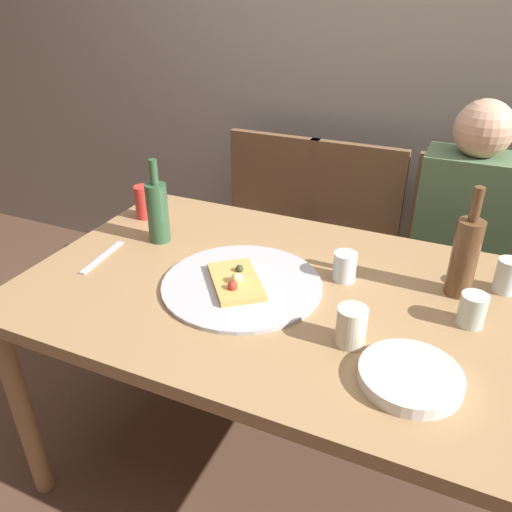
{
  "coord_description": "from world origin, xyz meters",
  "views": [
    {
      "loc": [
        0.44,
        -1.16,
        1.54
      ],
      "look_at": [
        -0.11,
        0.06,
        0.8
      ],
      "focal_mm": 35.57,
      "sensor_mm": 36.0,
      "label": 1
    }
  ],
  "objects_px": {
    "pizza_tray": "(242,284)",
    "pizza_slice_last": "(236,281)",
    "table_knife": "(102,257)",
    "guest_in_sweater": "(459,245)",
    "plate_stack": "(410,377)",
    "chair_right": "(456,256)",
    "wine_bottle": "(465,255)",
    "chair_middle": "(344,235)",
    "soda_can": "(144,202)",
    "wine_glass": "(345,266)",
    "beer_bottle": "(158,211)",
    "tumbler_far": "(507,276)",
    "dining_table": "(281,310)",
    "short_glass": "(351,326)",
    "chair_left": "(264,220)",
    "tumbler_near": "(472,310)"
  },
  "relations": [
    {
      "from": "plate_stack",
      "to": "chair_left",
      "type": "height_order",
      "value": "chair_left"
    },
    {
      "from": "pizza_slice_last",
      "to": "wine_bottle",
      "type": "relative_size",
      "value": 0.79
    },
    {
      "from": "beer_bottle",
      "to": "table_knife",
      "type": "height_order",
      "value": "beer_bottle"
    },
    {
      "from": "table_knife",
      "to": "chair_middle",
      "type": "relative_size",
      "value": 0.24
    },
    {
      "from": "wine_bottle",
      "to": "soda_can",
      "type": "height_order",
      "value": "wine_bottle"
    },
    {
      "from": "pizza_tray",
      "to": "chair_right",
      "type": "distance_m",
      "value": 1.09
    },
    {
      "from": "plate_stack",
      "to": "chair_right",
      "type": "xyz_separation_m",
      "value": [
        0.04,
        1.12,
        -0.25
      ]
    },
    {
      "from": "soda_can",
      "to": "wine_glass",
      "type": "bearing_deg",
      "value": -9.13
    },
    {
      "from": "pizza_slice_last",
      "to": "chair_middle",
      "type": "bearing_deg",
      "value": 84.63
    },
    {
      "from": "dining_table",
      "to": "table_knife",
      "type": "bearing_deg",
      "value": -173.42
    },
    {
      "from": "dining_table",
      "to": "chair_left",
      "type": "bearing_deg",
      "value": 116.46
    },
    {
      "from": "wine_glass",
      "to": "guest_in_sweater",
      "type": "bearing_deg",
      "value": 63.83
    },
    {
      "from": "guest_in_sweater",
      "to": "pizza_slice_last",
      "type": "bearing_deg",
      "value": 53.84
    },
    {
      "from": "table_knife",
      "to": "chair_left",
      "type": "height_order",
      "value": "chair_left"
    },
    {
      "from": "wine_glass",
      "to": "short_glass",
      "type": "bearing_deg",
      "value": -71.74
    },
    {
      "from": "beer_bottle",
      "to": "tumbler_far",
      "type": "relative_size",
      "value": 2.83
    },
    {
      "from": "tumbler_far",
      "to": "chair_middle",
      "type": "relative_size",
      "value": 0.11
    },
    {
      "from": "tumbler_near",
      "to": "chair_left",
      "type": "bearing_deg",
      "value": 138.46
    },
    {
      "from": "tumbler_near",
      "to": "soda_can",
      "type": "xyz_separation_m",
      "value": [
        -1.16,
        0.21,
        0.02
      ]
    },
    {
      "from": "plate_stack",
      "to": "dining_table",
      "type": "bearing_deg",
      "value": 148.59
    },
    {
      "from": "soda_can",
      "to": "chair_right",
      "type": "distance_m",
      "value": 1.29
    },
    {
      "from": "beer_bottle",
      "to": "pizza_tray",
      "type": "bearing_deg",
      "value": -21.7
    },
    {
      "from": "beer_bottle",
      "to": "short_glass",
      "type": "xyz_separation_m",
      "value": [
        0.74,
        -0.28,
        -0.06
      ]
    },
    {
      "from": "table_knife",
      "to": "wine_bottle",
      "type": "bearing_deg",
      "value": 97.55
    },
    {
      "from": "wine_glass",
      "to": "chair_right",
      "type": "height_order",
      "value": "chair_right"
    },
    {
      "from": "guest_in_sweater",
      "to": "pizza_tray",
      "type": "bearing_deg",
      "value": 53.86
    },
    {
      "from": "soda_can",
      "to": "table_knife",
      "type": "bearing_deg",
      "value": -80.11
    },
    {
      "from": "dining_table",
      "to": "short_glass",
      "type": "distance_m",
      "value": 0.32
    },
    {
      "from": "chair_middle",
      "to": "guest_in_sweater",
      "type": "distance_m",
      "value": 0.52
    },
    {
      "from": "table_knife",
      "to": "guest_in_sweater",
      "type": "relative_size",
      "value": 0.19
    },
    {
      "from": "tumbler_far",
      "to": "plate_stack",
      "type": "xyz_separation_m",
      "value": [
        -0.18,
        -0.49,
        -0.03
      ]
    },
    {
      "from": "pizza_tray",
      "to": "plate_stack",
      "type": "bearing_deg",
      "value": -22.02
    },
    {
      "from": "wine_bottle",
      "to": "plate_stack",
      "type": "relative_size",
      "value": 1.4
    },
    {
      "from": "soda_can",
      "to": "pizza_slice_last",
      "type": "bearing_deg",
      "value": -29.96
    },
    {
      "from": "pizza_slice_last",
      "to": "chair_middle",
      "type": "xyz_separation_m",
      "value": [
        0.09,
        0.93,
        -0.26
      ]
    },
    {
      "from": "beer_bottle",
      "to": "tumbler_far",
      "type": "xyz_separation_m",
      "value": [
        1.08,
        0.13,
        -0.06
      ]
    },
    {
      "from": "beer_bottle",
      "to": "table_knife",
      "type": "distance_m",
      "value": 0.23
    },
    {
      "from": "wine_bottle",
      "to": "chair_right",
      "type": "xyz_separation_m",
      "value": [
        -0.02,
        0.69,
        -0.36
      ]
    },
    {
      "from": "pizza_slice_last",
      "to": "chair_right",
      "type": "height_order",
      "value": "chair_right"
    },
    {
      "from": "pizza_slice_last",
      "to": "soda_can",
      "type": "bearing_deg",
      "value": 150.04
    },
    {
      "from": "chair_middle",
      "to": "guest_in_sweater",
      "type": "bearing_deg",
      "value": 162.48
    },
    {
      "from": "chair_right",
      "to": "chair_middle",
      "type": "bearing_deg",
      "value": 0.0
    },
    {
      "from": "wine_bottle",
      "to": "soda_can",
      "type": "xyz_separation_m",
      "value": [
        -1.11,
        0.07,
        -0.06
      ]
    },
    {
      "from": "pizza_tray",
      "to": "pizza_slice_last",
      "type": "height_order",
      "value": "pizza_slice_last"
    },
    {
      "from": "beer_bottle",
      "to": "plate_stack",
      "type": "height_order",
      "value": "beer_bottle"
    },
    {
      "from": "short_glass",
      "to": "plate_stack",
      "type": "height_order",
      "value": "short_glass"
    },
    {
      "from": "pizza_tray",
      "to": "plate_stack",
      "type": "height_order",
      "value": "plate_stack"
    },
    {
      "from": "table_knife",
      "to": "short_glass",
      "type": "bearing_deg",
      "value": 77.76
    },
    {
      "from": "table_knife",
      "to": "chair_middle",
      "type": "xyz_separation_m",
      "value": [
        0.56,
        0.94,
        -0.24
      ]
    },
    {
      "from": "tumbler_far",
      "to": "short_glass",
      "type": "relative_size",
      "value": 0.99
    }
  ]
}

